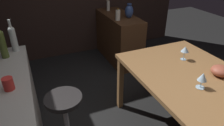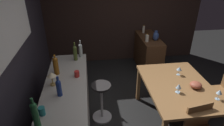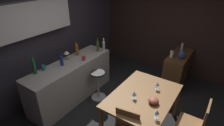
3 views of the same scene
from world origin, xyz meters
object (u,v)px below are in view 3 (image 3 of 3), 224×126
object	(u,v)px
cup_red	(84,58)
wine_glass_left	(157,84)
chair_by_doorway	(195,123)
wine_bottle_clear	(104,45)
dining_table	(143,98)
sideboard_cabinet	(177,69)
bar_stool	(98,85)
wine_bottle_amber	(77,49)
wine_bottle_olive	(98,46)
fruit_bowl	(154,101)
pillar_candle_short	(172,54)
wine_bottle_green	(34,66)
wine_glass_center	(134,94)
vase_ceramic_blue	(182,55)
pillar_candle_tall	(182,47)
wine_bottle_cobalt	(61,60)
cup_teal	(43,68)
counter_lamp	(66,53)
wine_glass_right	(157,112)

from	to	relation	value
cup_red	wine_glass_left	bearing A→B (deg)	-86.78
chair_by_doorway	wine_bottle_clear	size ratio (longest dim) A/B	2.94
chair_by_doorway	cup_red	bearing A→B (deg)	87.83
dining_table	sideboard_cabinet	bearing A→B (deg)	-2.95
bar_stool	wine_glass_left	distance (m)	1.40
wine_bottle_amber	wine_bottle_olive	size ratio (longest dim) A/B	0.97
wine_glass_left	wine_bottle_clear	distance (m)	1.73
chair_by_doorway	wine_bottle_clear	xyz separation A→B (m)	(0.77, 2.39, 0.54)
dining_table	fruit_bowl	distance (m)	0.28
sideboard_cabinet	bar_stool	world-z (taller)	sideboard_cabinet
bar_stool	dining_table	bearing A→B (deg)	-100.32
bar_stool	wine_bottle_amber	xyz separation A→B (m)	(0.10, 0.67, 0.69)
dining_table	pillar_candle_short	world-z (taller)	pillar_candle_short
wine_bottle_green	pillar_candle_short	size ratio (longest dim) A/B	2.03
sideboard_cabinet	wine_bottle_clear	xyz separation A→B (m)	(-1.00, 1.60, 0.63)
wine_bottle_olive	wine_glass_center	bearing A→B (deg)	-121.73
vase_ceramic_blue	sideboard_cabinet	bearing A→B (deg)	18.66
wine_bottle_amber	cup_red	xyz separation A→B (m)	(-0.12, -0.31, -0.11)
bar_stool	sideboard_cabinet	bearing A→B (deg)	-37.95
wine_bottle_green	vase_ceramic_blue	distance (m)	3.20
cup_red	pillar_candle_short	size ratio (longest dim) A/B	0.59
wine_glass_left	wine_bottle_olive	bearing A→B (deg)	74.95
wine_bottle_clear	pillar_candle_tall	world-z (taller)	wine_bottle_clear
sideboard_cabinet	wine_bottle_cobalt	distance (m)	2.88
bar_stool	wine_bottle_clear	xyz separation A→B (m)	(0.65, 0.31, 0.67)
dining_table	pillar_candle_tall	world-z (taller)	pillar_candle_tall
wine_bottle_cobalt	vase_ceramic_blue	world-z (taller)	wine_bottle_cobalt
dining_table	cup_teal	world-z (taller)	cup_teal
wine_glass_center	cup_teal	xyz separation A→B (m)	(-0.40, 1.83, 0.11)
wine_bottle_cobalt	cup_red	world-z (taller)	wine_bottle_cobalt
pillar_candle_short	dining_table	bearing A→B (deg)	-178.43
wine_glass_left	fruit_bowl	xyz separation A→B (m)	(-0.39, -0.10, -0.07)
wine_bottle_green	wine_bottle_olive	bearing A→B (deg)	-12.91
wine_bottle_green	counter_lamp	xyz separation A→B (m)	(0.77, -0.05, -0.02)
wine_glass_left	wine_glass_center	world-z (taller)	wine_glass_left
wine_bottle_cobalt	vase_ceramic_blue	bearing A→B (deg)	-45.55
fruit_bowl	counter_lamp	bearing A→B (deg)	87.02
bar_stool	wine_glass_right	size ratio (longest dim) A/B	4.47
wine_glass_right	wine_bottle_cobalt	world-z (taller)	wine_bottle_cobalt
bar_stool	pillar_candle_short	size ratio (longest dim) A/B	3.76
wine_bottle_clear	pillar_candle_short	world-z (taller)	wine_bottle_clear
chair_by_doorway	wine_glass_left	xyz separation A→B (m)	(0.19, 0.76, 0.36)
chair_by_doorway	pillar_candle_short	size ratio (longest dim) A/B	5.00
wine_glass_left	counter_lamp	xyz separation A→B (m)	(-0.28, 2.01, 0.20)
bar_stool	wine_bottle_olive	xyz separation A→B (m)	(0.53, 0.40, 0.68)
wine_glass_right	fruit_bowl	xyz separation A→B (m)	(0.30, 0.17, -0.07)
wine_glass_left	cup_teal	world-z (taller)	cup_teal
bar_stool	pillar_candle_short	bearing A→B (deg)	-39.47
fruit_bowl	pillar_candle_short	world-z (taller)	pillar_candle_short
cup_teal	vase_ceramic_blue	world-z (taller)	vase_ceramic_blue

